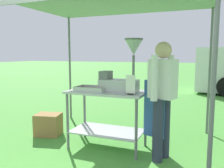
% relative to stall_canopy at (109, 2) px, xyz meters
% --- Properties ---
extents(ground_plane, '(70.00, 70.00, 0.00)m').
position_rel_stall_canopy_xyz_m(ground_plane, '(0.04, 4.53, -2.22)').
color(ground_plane, '#478E38').
extents(stall_canopy, '(3.10, 2.47, 2.30)m').
position_rel_stall_canopy_xyz_m(stall_canopy, '(0.00, 0.00, 0.00)').
color(stall_canopy, slate).
rests_on(stall_canopy, ground).
extents(donut_cart, '(1.18, 0.64, 0.90)m').
position_rel_stall_canopy_xyz_m(donut_cart, '(0.00, -0.10, -1.57)').
color(donut_cart, '#B7B7BC').
rests_on(donut_cart, ground).
extents(donut_tray, '(0.47, 0.31, 0.07)m').
position_rel_stall_canopy_xyz_m(donut_tray, '(-0.20, -0.22, -1.30)').
color(donut_tray, '#B7B7BC').
rests_on(donut_tray, donut_cart).
extents(donut_fryer, '(0.63, 0.28, 0.77)m').
position_rel_stall_canopy_xyz_m(donut_fryer, '(0.25, -0.12, -1.05)').
color(donut_fryer, '#B7B7BC').
rests_on(donut_fryer, donut_cart).
extents(menu_sign, '(0.13, 0.05, 0.27)m').
position_rel_stall_canopy_xyz_m(menu_sign, '(0.43, -0.30, -1.21)').
color(menu_sign, black).
rests_on(menu_sign, donut_cart).
extents(vendor, '(0.46, 0.53, 1.61)m').
position_rel_stall_canopy_xyz_m(vendor, '(0.85, -0.21, -1.32)').
color(vendor, '#2D3347').
rests_on(vendor, ground).
extents(supply_crate, '(0.50, 0.43, 0.39)m').
position_rel_stall_canopy_xyz_m(supply_crate, '(-1.20, 0.03, -2.03)').
color(supply_crate, olive).
rests_on(supply_crate, ground).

